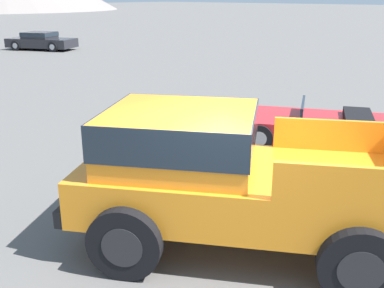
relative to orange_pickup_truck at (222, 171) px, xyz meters
name	(u,v)px	position (x,y,z in m)	size (l,w,h in m)	color
ground_plane	(231,256)	(-0.20, -0.34, -1.14)	(320.00, 320.00, 0.00)	#5B5956
orange_pickup_truck	(222,171)	(0.00, 0.00, 0.00)	(4.25, 5.21, 1.99)	orange
red_convertible_car	(323,128)	(5.26, 1.00, -0.71)	(3.65, 4.87, 1.04)	red
parked_car_dark	(41,41)	(11.22, 24.01, -0.54)	(3.56, 4.76, 1.15)	#232328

